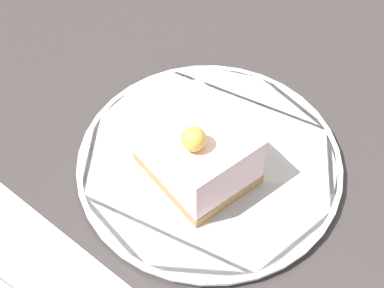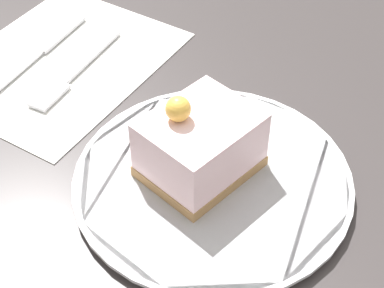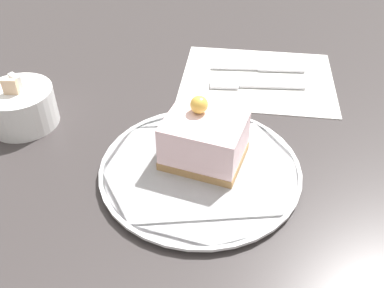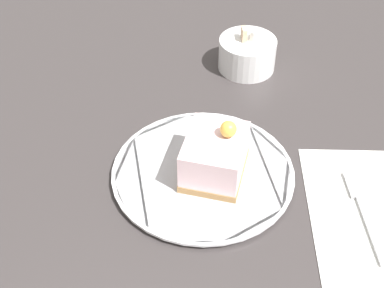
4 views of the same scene
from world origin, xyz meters
The scene contains 6 objects.
ground_plane centered at (0.00, 0.00, 0.00)m, with size 4.00×4.00×0.00m, color #383333.
plate centered at (-0.02, 0.00, 0.01)m, with size 0.25×0.25×0.01m.
cake_slice centered at (0.00, 0.00, 0.04)m, with size 0.08×0.10×0.08m.
napkin centered at (0.23, -0.02, 0.00)m, with size 0.24×0.28×0.00m.
fork centered at (0.20, -0.02, 0.01)m, with size 0.05×0.15×0.00m.
knife centered at (0.26, -0.03, 0.00)m, with size 0.05×0.16×0.00m.
Camera 2 is at (-0.27, 0.30, 0.43)m, focal length 60.00 mm.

